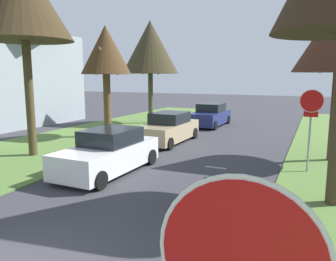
{
  "coord_description": "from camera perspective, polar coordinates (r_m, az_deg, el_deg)",
  "views": [
    {
      "loc": [
        4.65,
        -3.38,
        3.45
      ],
      "look_at": [
        0.32,
        6.19,
        1.73
      ],
      "focal_mm": 35.2,
      "sensor_mm": 36.0,
      "label": 1
    }
  ],
  "objects": [
    {
      "name": "stop_sign_far",
      "position": [
        12.68,
        23.51,
        2.83
      ],
      "size": [
        0.81,
        0.39,
        2.96
      ],
      "color": "#9EA0A5",
      "rests_on": "grass_verge_right"
    },
    {
      "name": "street_tree_left_mid_b",
      "position": [
        19.14,
        -10.74,
        13.3
      ],
      "size": [
        2.81,
        2.81,
        6.2
      ],
      "color": "brown",
      "rests_on": "grass_verge_left"
    },
    {
      "name": "street_tree_left_far",
      "position": [
        24.39,
        -3.11,
        14.16
      ],
      "size": [
        4.07,
        4.07,
        7.35
      ],
      "color": "#45422C",
      "rests_on": "grass_verge_left"
    },
    {
      "name": "parked_sedan_white",
      "position": [
        12.14,
        -10.24,
        -3.8
      ],
      "size": [
        2.01,
        4.43,
        1.57
      ],
      "color": "white",
      "rests_on": "ground"
    },
    {
      "name": "parked_sedan_tan",
      "position": [
        17.43,
        0.05,
        0.33
      ],
      "size": [
        2.01,
        4.43,
        1.57
      ],
      "color": "tan",
      "rests_on": "ground"
    },
    {
      "name": "parked_sedan_navy",
      "position": [
        23.47,
        7.33,
        2.58
      ],
      "size": [
        2.01,
        4.43,
        1.57
      ],
      "color": "navy",
      "rests_on": "ground"
    },
    {
      "name": "parked_motorcycle",
      "position": [
        8.84,
        7.02,
        -10.35
      ],
      "size": [
        0.6,
        2.05,
        0.97
      ],
      "color": "black",
      "rests_on": "ground"
    }
  ]
}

